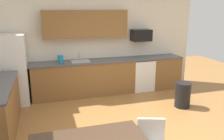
{
  "coord_description": "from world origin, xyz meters",
  "views": [
    {
      "loc": [
        -1.39,
        -3.72,
        2.32
      ],
      "look_at": [
        0.0,
        1.0,
        1.0
      ],
      "focal_mm": 37.8,
      "sensor_mm": 36.0,
      "label": 1
    }
  ],
  "objects_px": {
    "microwave": "(141,35)",
    "trash_bin": "(183,95)",
    "oven_range": "(141,74)",
    "kettle": "(61,59)",
    "refrigerator": "(11,70)"
  },
  "relations": [
    {
      "from": "oven_range",
      "to": "refrigerator",
      "type": "bearing_deg",
      "value": -178.67
    },
    {
      "from": "trash_bin",
      "to": "kettle",
      "type": "xyz_separation_m",
      "value": [
        -2.69,
        1.51,
        0.72
      ]
    },
    {
      "from": "refrigerator",
      "to": "kettle",
      "type": "distance_m",
      "value": 1.21
    },
    {
      "from": "trash_bin",
      "to": "kettle",
      "type": "height_order",
      "value": "kettle"
    },
    {
      "from": "oven_range",
      "to": "microwave",
      "type": "xyz_separation_m",
      "value": [
        -0.0,
        0.1,
        1.1
      ]
    },
    {
      "from": "trash_bin",
      "to": "kettle",
      "type": "distance_m",
      "value": 3.17
    },
    {
      "from": "trash_bin",
      "to": "refrigerator",
      "type": "bearing_deg",
      "value": 160.43
    },
    {
      "from": "microwave",
      "to": "trash_bin",
      "type": "xyz_separation_m",
      "value": [
        0.44,
        -1.56,
        -1.26
      ]
    },
    {
      "from": "refrigerator",
      "to": "microwave",
      "type": "bearing_deg",
      "value": 2.99
    },
    {
      "from": "oven_range",
      "to": "trash_bin",
      "type": "distance_m",
      "value": 1.54
    },
    {
      "from": "oven_range",
      "to": "kettle",
      "type": "height_order",
      "value": "kettle"
    },
    {
      "from": "microwave",
      "to": "trash_bin",
      "type": "bearing_deg",
      "value": -74.18
    },
    {
      "from": "microwave",
      "to": "refrigerator",
      "type": "bearing_deg",
      "value": -177.01
    },
    {
      "from": "refrigerator",
      "to": "trash_bin",
      "type": "relative_size",
      "value": 2.85
    },
    {
      "from": "oven_range",
      "to": "trash_bin",
      "type": "bearing_deg",
      "value": -73.16
    }
  ]
}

